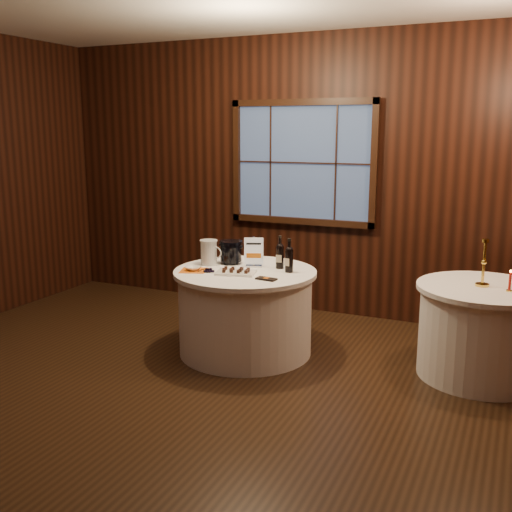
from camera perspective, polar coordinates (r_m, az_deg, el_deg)
The scene contains 16 objects.
ground at distance 4.77m, azimuth -6.31°, elevation -12.98°, with size 6.00×6.00×0.00m, color black.
back_wall at distance 6.59m, azimuth 4.52°, elevation 7.94°, with size 6.00×0.10×3.00m.
main_table at distance 5.45m, azimuth -1.03°, elevation -5.29°, with size 1.28×1.28×0.77m.
side_table at distance 5.26m, azimuth 20.71°, elevation -6.73°, with size 1.08×1.08×0.77m.
sign_stand at distance 5.47m, azimuth -0.23°, elevation -0.05°, with size 0.17×0.13×0.28m.
port_bottle_left at distance 5.40m, azimuth 2.29°, elevation 0.17°, with size 0.07×0.08×0.30m.
port_bottle_right at distance 5.26m, azimuth 3.17°, elevation -0.16°, with size 0.07×0.08×0.30m.
ice_bucket at distance 5.60m, azimuth -2.41°, elevation 0.42°, with size 0.21×0.21×0.22m.
chocolate_plate at distance 5.22m, azimuth -1.94°, elevation -1.49°, with size 0.38×0.29×0.05m.
chocolate_box at distance 5.02m, azimuth 0.99°, elevation -2.19°, with size 0.17×0.09×0.01m, color black.
grape_bunch at distance 5.28m, azimuth -4.58°, elevation -1.40°, with size 0.16×0.09×0.04m.
glass_pitcher at distance 5.56m, azimuth -4.50°, elevation 0.36°, with size 0.22×0.16×0.23m.
orange_napkin at distance 5.37m, azimuth -5.98°, elevation -1.37°, with size 0.23×0.23×0.00m, color orange.
cracker_bowl at distance 5.36m, azimuth -5.98°, elevation -1.18°, with size 0.14×0.14×0.03m, color white.
brass_candlestick at distance 5.12m, azimuth 20.84°, elevation -1.18°, with size 0.11×0.11×0.39m.
red_candle at distance 5.05m, azimuth 23.02°, elevation -2.37°, with size 0.05×0.05×0.17m.
Camera 1 is at (2.24, -3.70, 2.01)m, focal length 42.00 mm.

